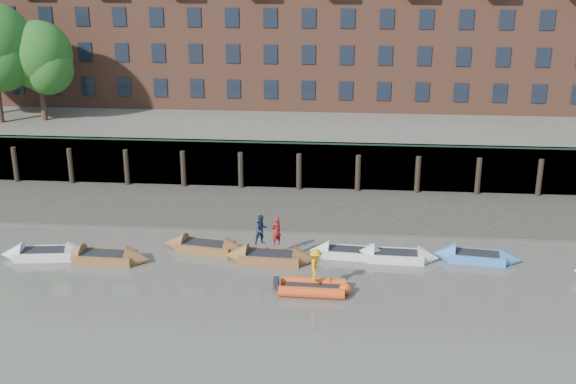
# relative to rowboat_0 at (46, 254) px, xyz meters

# --- Properties ---
(ground) EXTENTS (220.00, 220.00, 0.00)m
(ground) POSITION_rel_rowboat_0_xyz_m (14.76, -9.32, -0.24)
(ground) COLOR #5B574E
(ground) RESTS_ON ground
(foreshore) EXTENTS (110.00, 8.00, 0.50)m
(foreshore) POSITION_rel_rowboat_0_xyz_m (14.76, 8.68, -0.24)
(foreshore) COLOR #3D382F
(foreshore) RESTS_ON ground
(mud_band) EXTENTS (110.00, 1.60, 0.10)m
(mud_band) POSITION_rel_rowboat_0_xyz_m (14.76, 5.28, -0.24)
(mud_band) COLOR #4C4336
(mud_band) RESTS_ON ground
(river_wall) EXTENTS (110.00, 1.23, 3.30)m
(river_wall) POSITION_rel_rowboat_0_xyz_m (14.76, 13.06, 1.35)
(river_wall) COLOR #2D2A26
(river_wall) RESTS_ON ground
(bank_terrace) EXTENTS (110.00, 28.00, 3.20)m
(bank_terrace) POSITION_rel_rowboat_0_xyz_m (14.76, 26.68, 1.36)
(bank_terrace) COLOR #5E594D
(bank_terrace) RESTS_ON ground
(rowboat_0) EXTENTS (4.84, 1.98, 1.36)m
(rowboat_0) POSITION_rel_rowboat_0_xyz_m (0.00, 0.00, 0.00)
(rowboat_0) COLOR silver
(rowboat_0) RESTS_ON ground
(rowboat_1) EXTENTS (4.93, 1.61, 1.42)m
(rowboat_1) POSITION_rel_rowboat_0_xyz_m (3.35, -0.20, 0.01)
(rowboat_1) COLOR brown
(rowboat_1) RESTS_ON ground
(rowboat_2) EXTENTS (4.95, 2.17, 1.39)m
(rowboat_2) POSITION_rel_rowboat_0_xyz_m (8.39, 1.65, 0.00)
(rowboat_2) COLOR brown
(rowboat_2) RESTS_ON ground
(rowboat_3) EXTENTS (5.00, 1.65, 1.43)m
(rowboat_3) POSITION_rel_rowboat_0_xyz_m (12.09, 0.53, 0.01)
(rowboat_3) COLOR brown
(rowboat_3) RESTS_ON ground
(rowboat_4) EXTENTS (4.36, 1.56, 1.24)m
(rowboat_4) POSITION_rel_rowboat_0_xyz_m (16.23, 1.57, -0.02)
(rowboat_4) COLOR silver
(rowboat_4) RESTS_ON ground
(rowboat_5) EXTENTS (4.64, 1.50, 1.33)m
(rowboat_5) POSITION_rel_rowboat_0_xyz_m (18.72, 1.29, -0.01)
(rowboat_5) COLOR silver
(rowboat_5) RESTS_ON ground
(rowboat_6) EXTENTS (4.68, 1.89, 1.32)m
(rowboat_6) POSITION_rel_rowboat_0_xyz_m (23.02, 1.56, -0.01)
(rowboat_6) COLOR #3F7AC2
(rowboat_6) RESTS_ON ground
(rib_tender) EXTENTS (3.49, 1.72, 0.60)m
(rib_tender) POSITION_rel_rowboat_0_xyz_m (14.65, -2.86, 0.02)
(rib_tender) COLOR #E04817
(rib_tender) RESTS_ON ground
(person_rower_a) EXTENTS (0.68, 0.65, 1.57)m
(person_rower_a) POSITION_rel_rowboat_0_xyz_m (12.41, 0.55, 1.51)
(person_rower_a) COLOR maroon
(person_rower_a) RESTS_ON rowboat_3
(person_rower_b) EXTENTS (0.98, 0.92, 1.61)m
(person_rower_b) POSITION_rel_rowboat_0_xyz_m (11.62, 0.65, 1.53)
(person_rower_b) COLOR #19233F
(person_rower_b) RESTS_ON rowboat_3
(person_rib_crew) EXTENTS (0.70, 1.12, 1.67)m
(person_rib_crew) POSITION_rel_rowboat_0_xyz_m (14.65, -2.82, 1.16)
(person_rib_crew) COLOR orange
(person_rib_crew) RESTS_ON rib_tender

